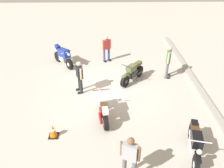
{
  "coord_description": "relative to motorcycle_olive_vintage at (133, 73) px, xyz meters",
  "views": [
    {
      "loc": [
        9.46,
        0.12,
        6.1
      ],
      "look_at": [
        0.67,
        0.33,
        0.75
      ],
      "focal_mm": 36.88,
      "sensor_mm": 36.0,
      "label": 1
    }
  ],
  "objects": [
    {
      "name": "ground_plane",
      "position": [
        0.84,
        -1.42,
        -0.49
      ],
      "size": [
        40.0,
        40.0,
        0.0
      ],
      "primitive_type": "plane",
      "color": "#B7B2A8"
    },
    {
      "name": "curb_edge",
      "position": [
        0.84,
        3.18,
        -0.41
      ],
      "size": [
        14.0,
        0.3,
        0.15
      ],
      "primitive_type": "cube",
      "color": "#9C978F",
      "rests_on": "ground"
    },
    {
      "name": "motorcycle_olive_vintage",
      "position": [
        0.0,
        0.0,
        0.0
      ],
      "size": [
        1.63,
        1.33,
        1.07
      ],
      "rotation": [
        0.0,
        0.0,
        5.62
      ],
      "color": "black",
      "rests_on": "ground"
    },
    {
      "name": "motorcycle_cream_vintage",
      "position": [
        2.93,
        -1.49,
        0.0
      ],
      "size": [
        1.95,
        0.7,
        1.07
      ],
      "rotation": [
        0.0,
        0.0,
        3.3
      ],
      "color": "black",
      "rests_on": "ground"
    },
    {
      "name": "motorcycle_black_cruiser",
      "position": [
        4.93,
        1.55,
        0.03
      ],
      "size": [
        2.07,
        0.83,
        1.09
      ],
      "rotation": [
        0.0,
        0.0,
        6.06
      ],
      "color": "black",
      "rests_on": "ground"
    },
    {
      "name": "motorcycle_blue_sportbike",
      "position": [
        -1.97,
        -3.83,
        0.11
      ],
      "size": [
        1.66,
        1.34,
        1.14
      ],
      "rotation": [
        0.0,
        0.0,
        0.66
      ],
      "color": "black",
      "rests_on": "ground"
    },
    {
      "name": "person_in_black_shirt",
      "position": [
        0.94,
        -2.59,
        0.41
      ],
      "size": [
        0.61,
        0.44,
        1.59
      ],
      "rotation": [
        0.0,
        0.0,
        5.09
      ],
      "color": "#262628",
      "rests_on": "ground"
    },
    {
      "name": "person_in_red_shirt",
      "position": [
        -2.46,
        -1.33,
        0.39
      ],
      "size": [
        0.46,
        0.59,
        1.57
      ],
      "rotation": [
        0.0,
        0.0,
        0.46
      ],
      "color": "#384772",
      "rests_on": "ground"
    },
    {
      "name": "person_in_gray_shirt",
      "position": [
        5.75,
        -0.68,
        0.4
      ],
      "size": [
        0.45,
        0.6,
        1.58
      ],
      "rotation": [
        0.0,
        0.0,
        5.85
      ],
      "color": "#59595B",
      "rests_on": "ground"
    },
    {
      "name": "person_in_green_shirt",
      "position": [
        -0.41,
        1.87,
        0.52
      ],
      "size": [
        0.67,
        0.43,
        1.75
      ],
      "rotation": [
        0.0,
        0.0,
        1.27
      ],
      "color": "#59595B",
      "rests_on": "ground"
    },
    {
      "name": "traffic_cone",
      "position": [
        3.96,
        -3.31,
        -0.23
      ],
      "size": [
        0.36,
        0.36,
        0.53
      ],
      "color": "black",
      "rests_on": "ground"
    }
  ]
}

